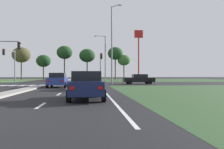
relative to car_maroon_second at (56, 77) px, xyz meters
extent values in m
plane|color=black|center=(2.17, -18.98, -0.79)|extent=(200.00, 200.00, 0.00)
cube|color=#2D4C28|center=(27.67, 5.52, -0.79)|extent=(35.00, 35.00, 0.01)
cube|color=gray|center=(2.17, -37.98, -0.72)|extent=(1.20, 22.00, 0.14)
cube|color=gray|center=(2.17, 6.02, -0.72)|extent=(1.20, 36.00, 0.14)
cube|color=silver|center=(5.67, -44.17, -0.78)|extent=(0.14, 2.00, 0.01)
cube|color=silver|center=(5.67, -38.17, -0.78)|extent=(0.14, 2.00, 0.01)
cube|color=silver|center=(5.67, -32.17, -0.78)|extent=(0.14, 2.00, 0.01)
cube|color=silver|center=(5.67, -26.17, -0.78)|extent=(0.14, 2.00, 0.01)
cube|color=silver|center=(9.02, -36.98, -0.78)|extent=(0.14, 24.00, 0.01)
cube|color=silver|center=(5.97, -25.98, -0.78)|extent=(6.40, 0.50, 0.01)
cube|color=silver|center=(-3.08, -24.18, -0.78)|extent=(0.70, 2.80, 0.01)
cube|color=silver|center=(-1.93, -24.18, -0.78)|extent=(0.70, 2.80, 0.01)
cube|color=silver|center=(-0.78, -24.18, -0.78)|extent=(0.70, 2.80, 0.01)
cube|color=silver|center=(0.37, -24.18, -0.78)|extent=(0.70, 2.80, 0.01)
cube|color=silver|center=(1.52, -24.18, -0.78)|extent=(0.70, 2.80, 0.01)
cube|color=maroon|center=(0.00, -0.03, -0.12)|extent=(1.83, 4.57, 0.70)
cube|color=black|center=(0.00, 0.12, 0.49)|extent=(1.61, 2.10, 0.52)
cube|color=red|center=(0.69, 2.27, -0.05)|extent=(0.20, 0.04, 0.14)
cube|color=red|center=(-0.69, 2.27, -0.05)|extent=(0.20, 0.04, 0.14)
cylinder|color=black|center=(0.91, -1.49, -0.47)|extent=(0.22, 0.64, 0.64)
cylinder|color=black|center=(-0.91, -1.49, -0.47)|extent=(0.22, 0.64, 0.64)
cylinder|color=black|center=(0.91, 1.43, -0.47)|extent=(0.22, 0.64, 0.64)
cylinder|color=black|center=(-0.91, 1.43, -0.47)|extent=(0.22, 0.64, 0.64)
cube|color=#19565B|center=(-0.18, 12.94, -0.15)|extent=(1.86, 4.17, 0.63)
cube|color=black|center=(-0.18, 13.09, 0.42)|extent=(1.64, 1.92, 0.52)
cube|color=red|center=(0.53, 15.04, -0.09)|extent=(0.20, 0.04, 0.14)
cube|color=red|center=(-0.88, 15.04, -0.09)|extent=(0.20, 0.04, 0.14)
cylinder|color=black|center=(0.75, 11.60, -0.47)|extent=(0.22, 0.64, 0.64)
cylinder|color=black|center=(-1.11, 11.60, -0.47)|extent=(0.22, 0.64, 0.64)
cylinder|color=black|center=(0.75, 14.27, -0.47)|extent=(0.22, 0.64, 0.64)
cylinder|color=black|center=(-1.11, 14.27, -0.47)|extent=(0.22, 0.64, 0.64)
cube|color=navy|center=(4.35, -28.99, -0.10)|extent=(1.81, 4.21, 0.74)
cube|color=black|center=(4.35, -29.14, 0.53)|extent=(1.60, 1.94, 0.52)
cube|color=red|center=(3.66, -31.12, -0.03)|extent=(0.20, 0.04, 0.14)
cube|color=red|center=(5.04, -31.12, -0.03)|extent=(0.20, 0.04, 0.14)
cylinder|color=black|center=(3.45, -27.64, -0.47)|extent=(0.22, 0.64, 0.64)
cylinder|color=black|center=(5.26, -27.64, -0.47)|extent=(0.22, 0.64, 0.64)
cylinder|color=black|center=(3.45, -30.34, -0.47)|extent=(0.22, 0.64, 0.64)
cylinder|color=black|center=(5.26, -30.34, -0.47)|extent=(0.22, 0.64, 0.64)
cube|color=#161E47|center=(7.65, -41.71, -0.11)|extent=(1.73, 4.29, 0.72)
cube|color=black|center=(7.65, -41.86, 0.51)|extent=(1.53, 1.97, 0.52)
cube|color=red|center=(6.99, -43.87, -0.04)|extent=(0.20, 0.04, 0.14)
cube|color=red|center=(8.31, -43.87, -0.04)|extent=(0.20, 0.04, 0.14)
cylinder|color=black|center=(6.78, -40.34, -0.47)|extent=(0.22, 0.64, 0.64)
cylinder|color=black|center=(8.52, -40.34, -0.47)|extent=(0.22, 0.64, 0.64)
cylinder|color=black|center=(6.78, -43.08, -0.47)|extent=(0.22, 0.64, 0.64)
cylinder|color=black|center=(8.52, -43.08, -0.47)|extent=(0.22, 0.64, 0.64)
cube|color=silver|center=(7.81, -32.94, -0.14)|extent=(1.72, 4.51, 0.65)
cube|color=black|center=(7.81, -33.09, 0.44)|extent=(1.52, 2.08, 0.52)
cube|color=red|center=(7.16, -35.21, -0.08)|extent=(0.20, 0.04, 0.14)
cube|color=red|center=(8.47, -35.21, -0.08)|extent=(0.20, 0.04, 0.14)
cylinder|color=black|center=(6.95, -31.49, -0.47)|extent=(0.22, 0.64, 0.64)
cylinder|color=black|center=(8.68, -31.49, -0.47)|extent=(0.22, 0.64, 0.64)
cylinder|color=black|center=(6.95, -34.38, -0.47)|extent=(0.22, 0.64, 0.64)
cylinder|color=black|center=(8.68, -34.38, -0.47)|extent=(0.22, 0.64, 0.64)
cube|color=black|center=(14.99, -21.31, -0.16)|extent=(4.54, 1.81, 0.62)
cube|color=black|center=(15.14, -21.31, 0.41)|extent=(2.09, 1.59, 0.52)
cube|color=red|center=(17.28, -22.00, -0.09)|extent=(0.04, 0.20, 0.14)
cube|color=red|center=(17.28, -20.62, -0.09)|extent=(0.04, 0.20, 0.14)
cylinder|color=black|center=(13.54, -22.21, -0.47)|extent=(0.64, 0.22, 0.64)
cylinder|color=black|center=(13.54, -20.41, -0.47)|extent=(0.64, 0.22, 0.64)
cylinder|color=black|center=(16.45, -22.21, -0.47)|extent=(0.64, 0.22, 0.64)
cylinder|color=black|center=(16.45, -20.41, -0.47)|extent=(0.64, 0.22, 0.64)
cylinder|color=gray|center=(-5.43, -12.38, 2.05)|extent=(0.18, 0.18, 5.67)
cylinder|color=gray|center=(-5.43, -15.02, 4.63)|extent=(0.12, 5.28, 0.12)
cube|color=black|center=(-5.43, -17.66, 4.11)|extent=(0.32, 0.26, 0.95)
sphere|color=red|center=(-5.43, -17.82, 4.41)|extent=(0.20, 0.20, 0.20)
sphere|color=#3A2405|center=(-5.43, -17.82, 4.11)|extent=(0.20, 0.20, 0.20)
sphere|color=black|center=(-5.43, -17.82, 3.81)|extent=(0.20, 0.20, 0.20)
cube|color=black|center=(-0.82, -25.58, 4.12)|extent=(0.26, 0.32, 0.95)
sphere|color=#360503|center=(-0.66, -25.58, 4.42)|extent=(0.20, 0.20, 0.20)
sphere|color=orange|center=(-0.66, -25.58, 4.12)|extent=(0.20, 0.20, 0.20)
sphere|color=black|center=(-0.66, -25.58, 3.82)|extent=(0.20, 0.20, 0.20)
cylinder|color=gray|center=(9.77, -12.38, 1.84)|extent=(0.18, 0.18, 5.26)
cylinder|color=gray|center=(9.77, -14.20, 4.22)|extent=(0.12, 3.65, 0.12)
cube|color=black|center=(9.77, -16.02, 3.70)|extent=(0.32, 0.26, 0.95)
sphere|color=red|center=(9.77, -16.18, 4.00)|extent=(0.20, 0.20, 0.20)
sphere|color=#3A2405|center=(9.77, -16.18, 3.70)|extent=(0.20, 0.20, 0.20)
sphere|color=black|center=(9.77, -16.18, 3.40)|extent=(0.20, 0.20, 0.20)
cylinder|color=gray|center=(10.83, -23.19, 4.59)|extent=(0.20, 0.20, 10.77)
cylinder|color=gray|center=(11.30, -23.89, 9.88)|extent=(1.01, 1.46, 0.10)
ellipsoid|color=#B2B2A8|center=(11.76, -24.59, 9.78)|extent=(0.56, 0.28, 0.20)
cylinder|color=gray|center=(10.83, -9.86, 3.69)|extent=(0.20, 0.20, 8.95)
cylinder|color=gray|center=(9.88, -10.33, 8.06)|extent=(1.96, 1.02, 0.10)
ellipsoid|color=#B2B2A8|center=(8.92, -10.80, 7.96)|extent=(0.56, 0.28, 0.20)
cylinder|color=#9E8966|center=(2.37, -10.22, -0.27)|extent=(0.16, 0.16, 0.75)
cylinder|color=#335184|center=(2.37, -10.22, 0.49)|extent=(0.34, 0.34, 0.78)
sphere|color=tan|center=(2.37, -10.22, 0.99)|extent=(0.22, 0.22, 0.22)
cylinder|color=red|center=(18.17, -6.58, 3.84)|extent=(0.28, 0.28, 9.25)
cube|color=red|center=(18.17, -6.58, 9.26)|extent=(1.80, 0.30, 1.60)
torus|color=yellow|center=(17.77, -6.41, 9.26)|extent=(0.96, 0.16, 0.96)
torus|color=yellow|center=(18.56, -6.41, 9.26)|extent=(0.96, 0.16, 0.96)
cylinder|color=#423323|center=(-11.22, 11.63, 1.99)|extent=(0.29, 0.29, 5.56)
ellipsoid|color=#4C4728|center=(-11.22, 11.63, 6.15)|extent=(5.01, 5.01, 4.26)
cylinder|color=#423323|center=(-5.93, 15.50, 1.37)|extent=(0.32, 0.32, 4.33)
ellipsoid|color=#1E421E|center=(-5.93, 15.50, 4.71)|extent=(4.27, 4.27, 3.63)
cylinder|color=#423323|center=(0.60, 12.28, 2.49)|extent=(0.34, 0.34, 6.56)
ellipsoid|color=#1E421E|center=(0.60, 12.28, 7.00)|extent=(4.46, 4.46, 3.79)
cylinder|color=#423323|center=(7.05, 11.93, 2.04)|extent=(0.31, 0.31, 5.66)
ellipsoid|color=#1E421E|center=(7.05, 11.93, 6.12)|extent=(4.54, 4.54, 3.86)
cylinder|color=#423323|center=(15.62, 15.56, 2.55)|extent=(0.32, 0.32, 6.68)
ellipsoid|color=#1E421E|center=(15.62, 15.56, 7.16)|extent=(4.61, 4.61, 3.92)
cylinder|color=#423323|center=(18.25, 15.08, 1.61)|extent=(0.31, 0.31, 4.80)
ellipsoid|color=#38602D|center=(18.25, 15.08, 5.08)|extent=(3.87, 3.87, 3.29)
camera|label=1|loc=(7.82, -54.58, 0.57)|focal=36.86mm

